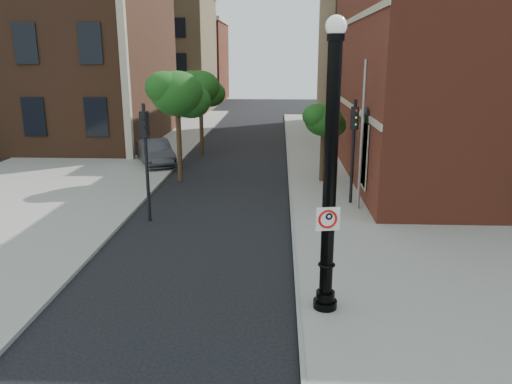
# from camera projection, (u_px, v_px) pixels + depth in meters

# --- Properties ---
(ground) EXTENTS (120.00, 120.00, 0.00)m
(ground) POSITION_uv_depth(u_px,v_px,m) (213.00, 306.00, 12.04)
(ground) COLOR black
(ground) RESTS_ON ground
(sidewalk_right) EXTENTS (8.00, 60.00, 0.12)m
(sidewalk_right) POSITION_uv_depth(u_px,v_px,m) (382.00, 195.00, 21.38)
(sidewalk_right) COLOR gray
(sidewalk_right) RESTS_ON ground
(sidewalk_left) EXTENTS (10.00, 50.00, 0.12)m
(sidewalk_left) POSITION_uv_depth(u_px,v_px,m) (103.00, 156.00, 29.78)
(sidewalk_left) COLOR gray
(sidewalk_left) RESTS_ON ground
(curb_edge) EXTENTS (0.10, 60.00, 0.14)m
(curb_edge) POSITION_uv_depth(u_px,v_px,m) (290.00, 194.00, 21.56)
(curb_edge) COLOR gray
(curb_edge) RESTS_ON ground
(victorian_building) EXTENTS (18.60, 14.60, 17.95)m
(victorian_building) POSITION_uv_depth(u_px,v_px,m) (21.00, 11.00, 33.57)
(victorian_building) COLOR brown
(victorian_building) RESTS_ON ground
(bg_building_tan_a) EXTENTS (12.00, 12.00, 12.00)m
(bg_building_tan_a) POSITION_uv_depth(u_px,v_px,m) (154.00, 54.00, 53.41)
(bg_building_tan_a) COLOR #987B53
(bg_building_tan_a) RESTS_ON ground
(bg_building_red) EXTENTS (12.00, 12.00, 10.00)m
(bg_building_red) POSITION_uv_depth(u_px,v_px,m) (180.00, 62.00, 67.16)
(bg_building_red) COLOR maroon
(bg_building_red) RESTS_ON ground
(bg_building_tan_b) EXTENTS (22.00, 14.00, 14.00)m
(bg_building_tan_b) POSITION_uv_depth(u_px,v_px,m) (468.00, 40.00, 38.36)
(bg_building_tan_b) COLOR #987B53
(bg_building_tan_b) RESTS_ON ground
(lamppost) EXTENTS (0.56, 0.56, 6.64)m
(lamppost) POSITION_uv_depth(u_px,v_px,m) (330.00, 186.00, 10.95)
(lamppost) COLOR black
(lamppost) RESTS_ON ground
(no_parking_sign) EXTENTS (0.54, 0.13, 0.54)m
(no_parking_sign) POSITION_uv_depth(u_px,v_px,m) (328.00, 219.00, 10.98)
(no_parking_sign) COLOR white
(no_parking_sign) RESTS_ON ground
(parked_car) EXTENTS (3.12, 4.48, 1.40)m
(parked_car) POSITION_uv_depth(u_px,v_px,m) (155.00, 153.00, 27.42)
(parked_car) COLOR #2F2F34
(parked_car) RESTS_ON ground
(traffic_signal_left) EXTENTS (0.30, 0.36, 4.25)m
(traffic_signal_left) POSITION_uv_depth(u_px,v_px,m) (145.00, 143.00, 17.50)
(traffic_signal_left) COLOR black
(traffic_signal_left) RESTS_ON ground
(traffic_signal_right) EXTENTS (0.33, 0.37, 4.22)m
(traffic_signal_right) POSITION_uv_depth(u_px,v_px,m) (354.00, 135.00, 19.40)
(traffic_signal_right) COLOR black
(traffic_signal_right) RESTS_ON ground
(utility_pole) EXTENTS (0.11, 0.11, 5.72)m
(utility_pole) POSITION_uv_depth(u_px,v_px,m) (362.00, 138.00, 18.64)
(utility_pole) COLOR #999999
(utility_pole) RESTS_ON ground
(street_tree_a) EXTENTS (2.88, 2.61, 5.19)m
(street_tree_a) POSITION_uv_depth(u_px,v_px,m) (178.00, 95.00, 23.10)
(street_tree_a) COLOR black
(street_tree_a) RESTS_ON ground
(street_tree_b) EXTENTS (2.79, 2.52, 5.02)m
(street_tree_b) POSITION_uv_depth(u_px,v_px,m) (201.00, 89.00, 29.53)
(street_tree_b) COLOR black
(street_tree_b) RESTS_ON ground
(street_tree_c) EXTENTS (2.08, 1.88, 3.75)m
(street_tree_c) POSITION_uv_depth(u_px,v_px,m) (324.00, 121.00, 22.95)
(street_tree_c) COLOR black
(street_tree_c) RESTS_ON ground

